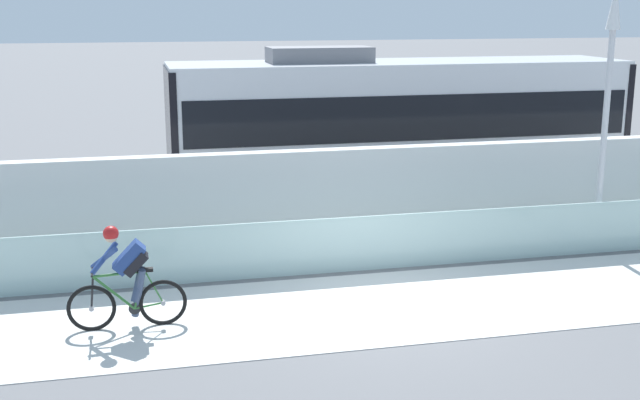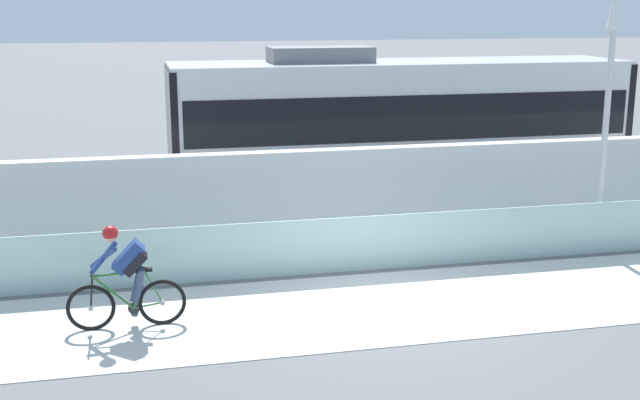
{
  "view_description": "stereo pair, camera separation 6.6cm",
  "coord_description": "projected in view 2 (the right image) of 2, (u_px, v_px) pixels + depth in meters",
  "views": [
    {
      "loc": [
        -3.91,
        -11.88,
        4.75
      ],
      "look_at": [
        -0.59,
        2.35,
        1.25
      ],
      "focal_mm": 45.72,
      "sensor_mm": 36.0,
      "label": 1
    },
    {
      "loc": [
        -3.84,
        -11.89,
        4.75
      ],
      "look_at": [
        -0.59,
        2.35,
        1.25
      ],
      "focal_mm": 45.72,
      "sensor_mm": 36.0,
      "label": 2
    }
  ],
  "objects": [
    {
      "name": "lamp_post_antenna",
      "position": [
        609.0,
        83.0,
        15.58
      ],
      "size": [
        0.28,
        0.28,
        5.2
      ],
      "color": "gray",
      "rests_on": "ground"
    },
    {
      "name": "tram_rail_far",
      "position": [
        296.0,
        200.0,
        20.39
      ],
      "size": [
        32.0,
        0.08,
        0.01
      ],
      "primitive_type": "cube",
      "color": "#595654",
      "rests_on": "ground"
    },
    {
      "name": "glass_parapet",
      "position": [
        357.0,
        244.0,
        14.85
      ],
      "size": [
        32.0,
        0.05,
        1.02
      ],
      "primitive_type": "cube",
      "color": "silver",
      "rests_on": "ground"
    },
    {
      "name": "tram",
      "position": [
        399.0,
        126.0,
        19.79
      ],
      "size": [
        11.06,
        2.54,
        3.81
      ],
      "color": "silver",
      "rests_on": "ground"
    },
    {
      "name": "bike_path_deck",
      "position": [
        387.0,
        305.0,
        13.21
      ],
      "size": [
        32.0,
        3.2,
        0.01
      ],
      "primitive_type": "cube",
      "color": "silver",
      "rests_on": "ground"
    },
    {
      "name": "concrete_barrier_wall",
      "position": [
        334.0,
        197.0,
        16.44
      ],
      "size": [
        32.0,
        0.36,
        1.96
      ],
      "primitive_type": "cube",
      "color": "silver",
      "rests_on": "ground"
    },
    {
      "name": "cyclist_on_bike",
      "position": [
        126.0,
        278.0,
        12.14
      ],
      "size": [
        1.77,
        0.58,
        1.61
      ],
      "color": "black",
      "rests_on": "ground"
    },
    {
      "name": "tram_rail_near",
      "position": [
        308.0,
        214.0,
        19.03
      ],
      "size": [
        32.0,
        0.08,
        0.01
      ],
      "primitive_type": "cube",
      "color": "#595654",
      "rests_on": "ground"
    },
    {
      "name": "ground_plane",
      "position": [
        387.0,
        306.0,
        13.21
      ],
      "size": [
        200.0,
        200.0,
        0.0
      ],
      "primitive_type": "plane",
      "color": "slate"
    }
  ]
}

